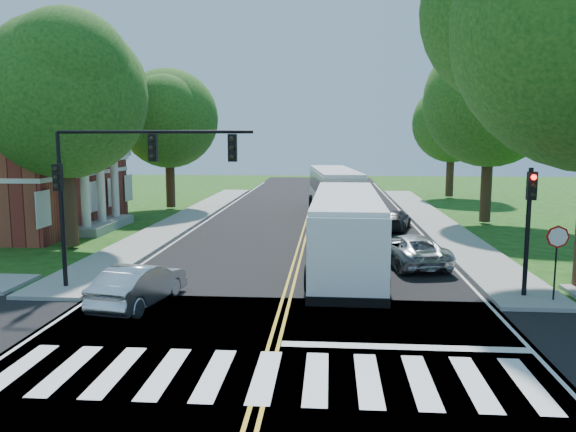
# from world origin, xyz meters

# --- Properties ---
(ground) EXTENTS (140.00, 140.00, 0.00)m
(ground) POSITION_xyz_m (0.00, 0.00, 0.00)
(ground) COLOR #184110
(ground) RESTS_ON ground
(road) EXTENTS (14.00, 96.00, 0.01)m
(road) POSITION_xyz_m (0.00, 18.00, 0.01)
(road) COLOR black
(road) RESTS_ON ground
(cross_road) EXTENTS (60.00, 12.00, 0.01)m
(cross_road) POSITION_xyz_m (0.00, 0.00, 0.01)
(cross_road) COLOR black
(cross_road) RESTS_ON ground
(center_line) EXTENTS (0.36, 70.00, 0.01)m
(center_line) POSITION_xyz_m (0.00, 22.00, 0.01)
(center_line) COLOR gold
(center_line) RESTS_ON road
(edge_line_w) EXTENTS (0.12, 70.00, 0.01)m
(edge_line_w) POSITION_xyz_m (-6.80, 22.00, 0.01)
(edge_line_w) COLOR silver
(edge_line_w) RESTS_ON road
(edge_line_e) EXTENTS (0.12, 70.00, 0.01)m
(edge_line_e) POSITION_xyz_m (6.80, 22.00, 0.01)
(edge_line_e) COLOR silver
(edge_line_e) RESTS_ON road
(crosswalk) EXTENTS (12.60, 3.00, 0.01)m
(crosswalk) POSITION_xyz_m (0.00, -0.50, 0.02)
(crosswalk) COLOR silver
(crosswalk) RESTS_ON road
(stop_bar) EXTENTS (6.60, 0.40, 0.01)m
(stop_bar) POSITION_xyz_m (3.50, 1.60, 0.02)
(stop_bar) COLOR silver
(stop_bar) RESTS_ON road
(sidewalk_nw) EXTENTS (2.60, 40.00, 0.15)m
(sidewalk_nw) POSITION_xyz_m (-8.30, 25.00, 0.07)
(sidewalk_nw) COLOR gray
(sidewalk_nw) RESTS_ON ground
(sidewalk_ne) EXTENTS (2.60, 40.00, 0.15)m
(sidewalk_ne) POSITION_xyz_m (8.30, 25.00, 0.07)
(sidewalk_ne) COLOR gray
(sidewalk_ne) RESTS_ON ground
(tree_west_near) EXTENTS (8.00, 8.00, 11.40)m
(tree_west_near) POSITION_xyz_m (-11.50, 14.00, 7.53)
(tree_west_near) COLOR #352015
(tree_west_near) RESTS_ON ground
(tree_west_far) EXTENTS (7.60, 7.60, 10.67)m
(tree_west_far) POSITION_xyz_m (-11.00, 30.00, 7.00)
(tree_west_far) COLOR #352015
(tree_west_far) RESTS_ON ground
(tree_east_mid) EXTENTS (8.40, 8.40, 11.93)m
(tree_east_mid) POSITION_xyz_m (11.50, 24.00, 7.86)
(tree_east_mid) COLOR #352015
(tree_east_mid) RESTS_ON ground
(tree_east_far) EXTENTS (7.20, 7.20, 10.34)m
(tree_east_far) POSITION_xyz_m (12.50, 40.00, 6.86)
(tree_east_far) COLOR #352015
(tree_east_far) RESTS_ON ground
(signal_nw) EXTENTS (7.15, 0.46, 5.66)m
(signal_nw) POSITION_xyz_m (-5.86, 6.43, 4.38)
(signal_nw) COLOR black
(signal_nw) RESTS_ON ground
(signal_ne) EXTENTS (0.30, 0.46, 4.40)m
(signal_ne) POSITION_xyz_m (8.20, 6.44, 2.96)
(signal_ne) COLOR black
(signal_ne) RESTS_ON ground
(stop_sign) EXTENTS (0.76, 0.08, 2.53)m
(stop_sign) POSITION_xyz_m (9.00, 5.98, 2.03)
(stop_sign) COLOR black
(stop_sign) RESTS_ON ground
(bus_lead) EXTENTS (3.17, 12.46, 3.21)m
(bus_lead) POSITION_xyz_m (2.16, 10.64, 1.71)
(bus_lead) COLOR silver
(bus_lead) RESTS_ON road
(bus_follow) EXTENTS (4.05, 12.88, 3.28)m
(bus_follow) POSITION_xyz_m (1.76, 27.69, 1.74)
(bus_follow) COLOR silver
(bus_follow) RESTS_ON road
(hatchback) EXTENTS (2.23, 4.43, 1.40)m
(hatchback) POSITION_xyz_m (-4.82, 4.81, 0.71)
(hatchback) COLOR silver
(hatchback) RESTS_ON road
(suv) EXTENTS (3.26, 5.27, 1.36)m
(suv) POSITION_xyz_m (4.98, 11.50, 0.69)
(suv) COLOR silver
(suv) RESTS_ON road
(dark_sedan) EXTENTS (2.67, 4.43, 1.20)m
(dark_sedan) POSITION_xyz_m (5.35, 21.12, 0.61)
(dark_sedan) COLOR black
(dark_sedan) RESTS_ON road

